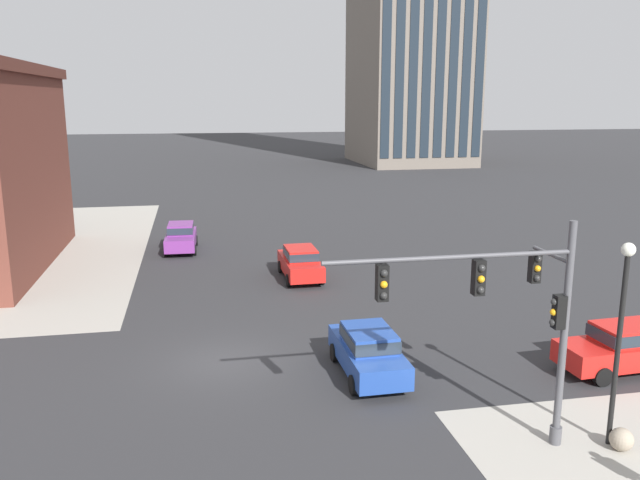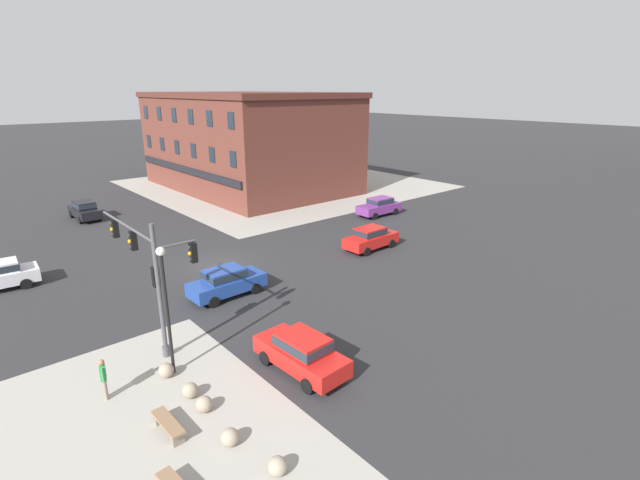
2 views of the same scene
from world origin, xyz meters
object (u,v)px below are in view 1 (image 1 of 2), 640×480
street_lamp_corner_near (621,322)px  car_cross_westbound (181,236)px  car_parked_curb (300,262)px  car_main_southbound_far (368,350)px  bollard_sphere_curb_a (621,439)px  car_main_southbound_near (624,346)px  traffic_signal_main (517,308)px

street_lamp_corner_near → car_cross_westbound: size_ratio=1.26×
car_cross_westbound → car_parked_curb: size_ratio=1.01×
car_main_southbound_far → car_parked_curb: bearing=91.4°
bollard_sphere_curb_a → car_parked_curb: (-5.68, 18.22, 0.61)m
car_main_southbound_near → car_main_southbound_far: (-8.67, 1.36, 0.00)m
traffic_signal_main → car_main_southbound_near: (6.11, 3.70, -2.96)m
street_lamp_corner_near → car_cross_westbound: bearing=114.7°
bollard_sphere_curb_a → car_main_southbound_far: size_ratio=0.14×
car_main_southbound_far → car_cross_westbound: 21.05m
car_cross_westbound → bollard_sphere_curb_a: bearing=-65.4°
car_main_southbound_far → car_parked_curb: size_ratio=1.00×
bollard_sphere_curb_a → street_lamp_corner_near: street_lamp_corner_near is taller
street_lamp_corner_near → car_main_southbound_near: (3.41, 4.19, -2.58)m
traffic_signal_main → bollard_sphere_curb_a: 4.63m
bollard_sphere_curb_a → street_lamp_corner_near: size_ratio=0.11×
street_lamp_corner_near → car_parked_curb: size_ratio=1.27×
bollard_sphere_curb_a → car_cross_westbound: car_cross_westbound is taller
traffic_signal_main → car_parked_curb: bearing=99.4°
traffic_signal_main → bollard_sphere_curb_a: (2.82, -0.86, -3.57)m
street_lamp_corner_near → traffic_signal_main: bearing=169.6°
traffic_signal_main → car_main_southbound_near: size_ratio=1.48×
car_main_southbound_far → car_cross_westbound: size_ratio=0.99×
car_main_southbound_near → car_parked_curb: (-8.98, 13.66, 0.00)m
bollard_sphere_curb_a → street_lamp_corner_near: bearing=107.7°
car_main_southbound_near → car_parked_curb: 16.35m
bollard_sphere_curb_a → car_parked_curb: car_parked_curb is taller
car_main_southbound_near → traffic_signal_main: bearing=-148.8°
traffic_signal_main → car_main_southbound_far: 6.40m
bollard_sphere_curb_a → car_cross_westbound: size_ratio=0.14×
bollard_sphere_curb_a → car_main_southbound_near: bearing=54.2°
bollard_sphere_curb_a → car_cross_westbound: 28.54m
car_main_southbound_near → car_parked_curb: bearing=123.3°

